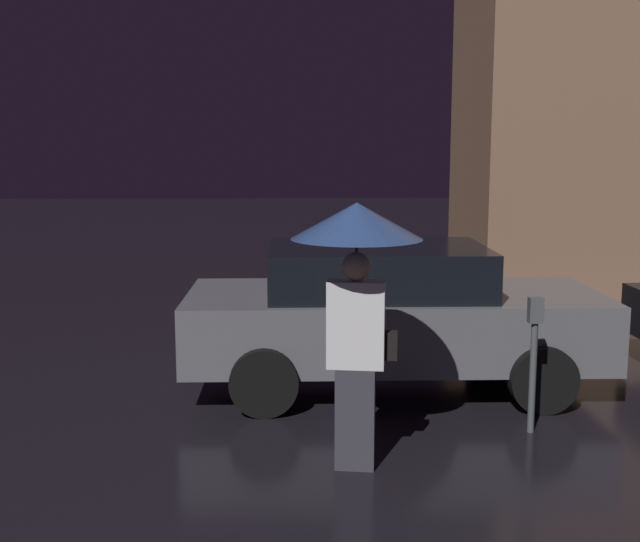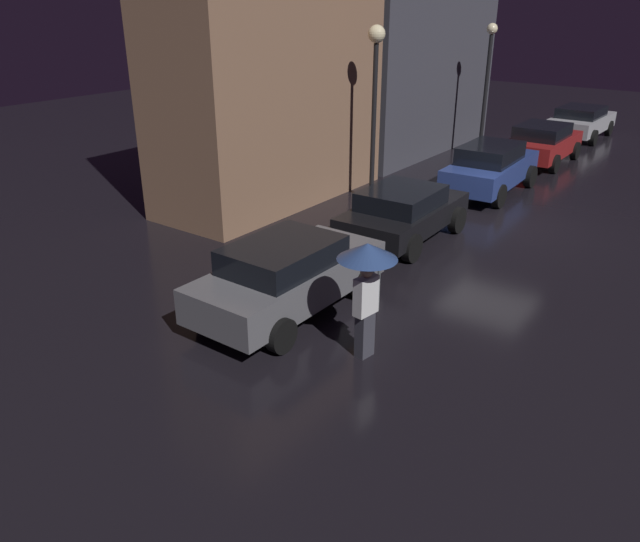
{
  "view_description": "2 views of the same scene",
  "coord_description": "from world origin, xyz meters",
  "px_view_note": "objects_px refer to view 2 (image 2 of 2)",
  "views": [
    {
      "loc": [
        -8.42,
        -6.74,
        2.53
      ],
      "look_at": [
        -8.16,
        0.58,
        1.35
      ],
      "focal_mm": 45.0,
      "sensor_mm": 36.0,
      "label": 1
    },
    {
      "loc": [
        -15.88,
        -5.65,
        5.72
      ],
      "look_at": [
        -7.91,
        0.21,
        1.34
      ],
      "focal_mm": 35.0,
      "sensor_mm": 36.0,
      "label": 2
    }
  ],
  "objects_px": {
    "parked_car_grey": "(288,275)",
    "street_lamp_near": "(375,75)",
    "parked_car_black": "(403,212)",
    "parked_car_blue": "(490,167)",
    "parking_meter": "(379,275)",
    "street_lamp_far": "(488,70)",
    "parked_car_silver": "(581,121)",
    "pedestrian_with_umbrella": "(367,270)",
    "parked_car_red": "(542,142)"
  },
  "relations": [
    {
      "from": "parked_car_grey",
      "to": "parked_car_blue",
      "type": "relative_size",
      "value": 0.97
    },
    {
      "from": "parked_car_grey",
      "to": "parked_car_black",
      "type": "distance_m",
      "value": 4.84
    },
    {
      "from": "parked_car_blue",
      "to": "street_lamp_near",
      "type": "bearing_deg",
      "value": 136.61
    },
    {
      "from": "parked_car_grey",
      "to": "pedestrian_with_umbrella",
      "type": "relative_size",
      "value": 2.04
    },
    {
      "from": "street_lamp_far",
      "to": "street_lamp_near",
      "type": "bearing_deg",
      "value": 177.34
    },
    {
      "from": "parked_car_black",
      "to": "parking_meter",
      "type": "height_order",
      "value": "parked_car_black"
    },
    {
      "from": "parked_car_black",
      "to": "parking_meter",
      "type": "distance_m",
      "value": 4.07
    },
    {
      "from": "parked_car_silver",
      "to": "street_lamp_far",
      "type": "distance_m",
      "value": 6.67
    },
    {
      "from": "street_lamp_near",
      "to": "parking_meter",
      "type": "bearing_deg",
      "value": -146.86
    },
    {
      "from": "parking_meter",
      "to": "street_lamp_near",
      "type": "height_order",
      "value": "street_lamp_near"
    },
    {
      "from": "parked_car_black",
      "to": "pedestrian_with_umbrella",
      "type": "relative_size",
      "value": 1.92
    },
    {
      "from": "parked_car_blue",
      "to": "parking_meter",
      "type": "bearing_deg",
      "value": -173.28
    },
    {
      "from": "pedestrian_with_umbrella",
      "to": "street_lamp_far",
      "type": "xyz_separation_m",
      "value": [
        15.02,
        4.33,
        1.59
      ]
    },
    {
      "from": "parked_car_red",
      "to": "parking_meter",
      "type": "bearing_deg",
      "value": -174.55
    },
    {
      "from": "parked_car_silver",
      "to": "street_lamp_far",
      "type": "bearing_deg",
      "value": 161.43
    },
    {
      "from": "parked_car_black",
      "to": "street_lamp_far",
      "type": "bearing_deg",
      "value": 10.26
    },
    {
      "from": "parked_car_black",
      "to": "parking_meter",
      "type": "bearing_deg",
      "value": -158.78
    },
    {
      "from": "parked_car_blue",
      "to": "street_lamp_far",
      "type": "distance_m",
      "value": 5.5
    },
    {
      "from": "parked_car_grey",
      "to": "parked_car_silver",
      "type": "distance_m",
      "value": 20.33
    },
    {
      "from": "street_lamp_near",
      "to": "street_lamp_far",
      "type": "height_order",
      "value": "street_lamp_near"
    },
    {
      "from": "parked_car_grey",
      "to": "street_lamp_near",
      "type": "xyz_separation_m",
      "value": [
        7.16,
        2.56,
        2.89
      ]
    },
    {
      "from": "parked_car_blue",
      "to": "pedestrian_with_umbrella",
      "type": "distance_m",
      "value": 10.82
    },
    {
      "from": "street_lamp_far",
      "to": "parked_car_silver",
      "type": "bearing_deg",
      "value": -19.98
    },
    {
      "from": "pedestrian_with_umbrella",
      "to": "street_lamp_far",
      "type": "relative_size",
      "value": 0.43
    },
    {
      "from": "parked_car_black",
      "to": "parked_car_blue",
      "type": "distance_m",
      "value": 5.23
    },
    {
      "from": "parked_car_silver",
      "to": "parked_car_blue",
      "type": "bearing_deg",
      "value": -178.13
    },
    {
      "from": "parked_car_grey",
      "to": "parked_car_silver",
      "type": "xyz_separation_m",
      "value": [
        20.33,
        0.1,
        -0.05
      ]
    },
    {
      "from": "parked_car_blue",
      "to": "parked_car_silver",
      "type": "relative_size",
      "value": 1.03
    },
    {
      "from": "parked_car_blue",
      "to": "parked_car_red",
      "type": "height_order",
      "value": "parked_car_blue"
    },
    {
      "from": "parked_car_black",
      "to": "parked_car_red",
      "type": "distance_m",
      "value": 10.07
    },
    {
      "from": "parked_car_silver",
      "to": "street_lamp_near",
      "type": "relative_size",
      "value": 0.84
    },
    {
      "from": "parked_car_grey",
      "to": "pedestrian_with_umbrella",
      "type": "distance_m",
      "value": 2.33
    },
    {
      "from": "parked_car_red",
      "to": "parking_meter",
      "type": "distance_m",
      "value": 13.88
    },
    {
      "from": "parked_car_red",
      "to": "street_lamp_far",
      "type": "height_order",
      "value": "street_lamp_far"
    },
    {
      "from": "parked_car_black",
      "to": "pedestrian_with_umbrella",
      "type": "distance_m",
      "value": 5.89
    },
    {
      "from": "parked_car_red",
      "to": "street_lamp_far",
      "type": "distance_m",
      "value": 3.33
    },
    {
      "from": "parked_car_red",
      "to": "parked_car_silver",
      "type": "height_order",
      "value": "parked_car_red"
    },
    {
      "from": "parking_meter",
      "to": "street_lamp_far",
      "type": "distance_m",
      "value": 14.11
    },
    {
      "from": "street_lamp_far",
      "to": "parked_car_black",
      "type": "bearing_deg",
      "value": -168.1
    },
    {
      "from": "parked_car_silver",
      "to": "parking_meter",
      "type": "bearing_deg",
      "value": -174.13
    },
    {
      "from": "street_lamp_near",
      "to": "street_lamp_far",
      "type": "xyz_separation_m",
      "value": [
        7.35,
        -0.34,
        -0.47
      ]
    },
    {
      "from": "parked_car_blue",
      "to": "parking_meter",
      "type": "height_order",
      "value": "parked_car_blue"
    },
    {
      "from": "parked_car_silver",
      "to": "parking_meter",
      "type": "height_order",
      "value": "parked_car_silver"
    },
    {
      "from": "parked_car_grey",
      "to": "street_lamp_far",
      "type": "distance_m",
      "value": 14.87
    },
    {
      "from": "parked_car_silver",
      "to": "street_lamp_far",
      "type": "relative_size",
      "value": 0.87
    },
    {
      "from": "pedestrian_with_umbrella",
      "to": "parked_car_red",
      "type": "bearing_deg",
      "value": -163.79
    },
    {
      "from": "parked_car_blue",
      "to": "street_lamp_near",
      "type": "relative_size",
      "value": 0.87
    },
    {
      "from": "parked_car_grey",
      "to": "parking_meter",
      "type": "height_order",
      "value": "parked_car_grey"
    },
    {
      "from": "parked_car_red",
      "to": "street_lamp_near",
      "type": "relative_size",
      "value": 0.81
    },
    {
      "from": "parked_car_silver",
      "to": "street_lamp_near",
      "type": "distance_m",
      "value": 13.72
    }
  ]
}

